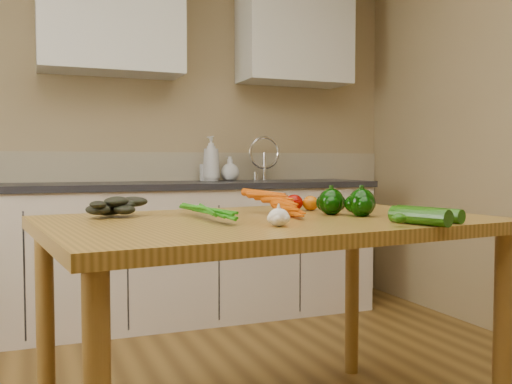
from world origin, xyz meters
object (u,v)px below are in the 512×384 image
object	(u,v)px
tomato_a	(294,203)
tomato_c	(332,200)
table	(269,243)
zucchini_a	(428,214)
soap_bottle_a	(211,159)
tomato_b	(311,203)
carrot_bunch	(257,206)
pepper_b	(359,202)
leafy_greens	(116,202)
zucchini_b	(420,216)
pepper_a	(331,202)
soap_bottle_c	(230,169)
soap_bottle_b	(206,168)
garlic_bulb	(279,217)
pepper_c	(362,203)

from	to	relation	value
tomato_a	tomato_c	bearing A→B (deg)	7.60
table	zucchini_a	bearing A→B (deg)	-39.94
soap_bottle_a	tomato_b	bearing A→B (deg)	77.52
carrot_bunch	pepper_b	size ratio (longest dim) A/B	3.52
carrot_bunch	tomato_a	bearing A→B (deg)	31.60
tomato_b	pepper_b	bearing A→B (deg)	-35.67
leafy_greens	tomato_c	world-z (taller)	leafy_greens
leafy_greens	zucchini_b	world-z (taller)	leafy_greens
pepper_a	soap_bottle_c	bearing A→B (deg)	82.52
soap_bottle_b	garlic_bulb	xyz separation A→B (m)	(-0.43, -2.20, -0.13)
table	carrot_bunch	distance (m)	0.14
soap_bottle_a	soap_bottle_c	bearing A→B (deg)	-179.91
carrot_bunch	leafy_greens	bearing A→B (deg)	155.62
garlic_bulb	pepper_a	size ratio (longest dim) A/B	0.68
soap_bottle_c	soap_bottle_b	bearing A→B (deg)	-68.09
pepper_b	tomato_b	xyz separation A→B (m)	(-0.16, 0.12, -0.01)
tomato_c	soap_bottle_b	bearing A→B (deg)	91.93
tomato_b	carrot_bunch	bearing A→B (deg)	-151.52
carrot_bunch	garlic_bulb	bearing A→B (deg)	-106.23
pepper_c	tomato_a	distance (m)	0.34
tomato_c	zucchini_b	world-z (taller)	tomato_c
carrot_bunch	zucchini_a	distance (m)	0.60
soap_bottle_a	zucchini_b	distance (m)	2.28
pepper_b	zucchini_b	xyz separation A→B (m)	(-0.08, -0.49, -0.01)
carrot_bunch	tomato_b	size ratio (longest dim) A/B	4.29
table	leafy_greens	distance (m)	0.57
leafy_greens	pepper_c	size ratio (longest dim) A/B	2.19
soap_bottle_c	soap_bottle_a	bearing A→B (deg)	-48.74
leafy_greens	zucchini_b	size ratio (longest dim) A/B	1.06
tomato_a	soap_bottle_c	bearing A→B (deg)	79.76
soap_bottle_b	tomato_b	distance (m)	1.73
soap_bottle_c	garlic_bulb	xyz separation A→B (m)	(-0.59, -2.17, -0.13)
carrot_bunch	tomato_c	bearing A→B (deg)	19.78
table	zucchini_b	size ratio (longest dim) A/B	7.91
pepper_b	leafy_greens	bearing A→B (deg)	173.41
leafy_greens	pepper_c	distance (m)	0.89
pepper_b	tomato_b	distance (m)	0.20
pepper_c	tomato_c	world-z (taller)	pepper_c
pepper_a	pepper_c	xyz separation A→B (m)	(0.07, -0.10, 0.00)
table	pepper_b	xyz separation A→B (m)	(0.44, 0.10, 0.13)
pepper_c	carrot_bunch	bearing A→B (deg)	160.53
soap_bottle_a	tomato_a	xyz separation A→B (m)	(-0.16, -1.65, -0.19)
soap_bottle_c	pepper_a	xyz separation A→B (m)	(-0.25, -1.88, -0.10)
pepper_c	zucchini_b	size ratio (longest dim) A/B	0.49
table	soap_bottle_a	size ratio (longest dim) A/B	5.33
tomato_a	zucchini_b	world-z (taller)	tomato_a
soap_bottle_a	garlic_bulb	bearing A→B (deg)	68.84
soap_bottle_b	leafy_greens	world-z (taller)	soap_bottle_b
tomato_a	pepper_c	bearing A→B (deg)	-67.97
tomato_c	zucchini_a	distance (m)	0.57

